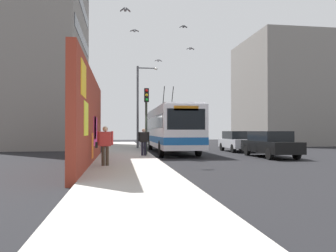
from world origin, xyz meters
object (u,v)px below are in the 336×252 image
object	(u,v)px
pedestrian_at_curb	(144,140)
street_lamp	(140,101)
pedestrian_near_wall	(105,143)
traffic_light	(146,110)
parked_car_silver	(237,141)
city_bus	(171,128)
parked_car_black	(270,143)

from	to	relation	value
pedestrian_at_curb	street_lamp	size ratio (longest dim) A/B	0.23
pedestrian_near_wall	traffic_light	xyz separation A→B (m)	(6.28, -2.24, 1.80)
parked_car_silver	pedestrian_near_wall	distance (m)	14.24
traffic_light	parked_car_silver	bearing A→B (deg)	-59.97
city_bus	pedestrian_at_curb	distance (m)	5.37
traffic_light	parked_car_black	bearing A→B (deg)	-100.72
parked_car_black	city_bus	bearing A→B (deg)	44.20
city_bus	pedestrian_near_wall	distance (m)	11.16
city_bus	pedestrian_near_wall	xyz separation A→B (m)	(-10.24, 4.39, -0.71)
city_bus	traffic_light	bearing A→B (deg)	151.48
parked_car_black	traffic_light	bearing A→B (deg)	79.28
parked_car_black	traffic_light	distance (m)	7.76
city_bus	parked_car_black	world-z (taller)	city_bus
traffic_light	street_lamp	size ratio (longest dim) A/B	0.59
parked_car_silver	street_lamp	distance (m)	8.75
parked_car_black	street_lamp	bearing A→B (deg)	38.09
parked_car_black	pedestrian_at_curb	bearing A→B (deg)	85.57
city_bus	parked_car_silver	bearing A→B (deg)	-86.79
city_bus	street_lamp	bearing A→B (deg)	27.75
street_lamp	city_bus	bearing A→B (deg)	-152.25
pedestrian_at_curb	traffic_light	distance (m)	2.01
parked_car_silver	traffic_light	size ratio (longest dim) A/B	0.99
parked_car_silver	pedestrian_near_wall	size ratio (longest dim) A/B	2.48
pedestrian_near_wall	street_lamp	world-z (taller)	street_lamp
city_bus	traffic_light	size ratio (longest dim) A/B	2.78
city_bus	traffic_light	distance (m)	4.63
pedestrian_near_wall	street_lamp	xyz separation A→B (m)	(14.15, -2.33, 3.02)
parked_car_black	parked_car_silver	bearing A→B (deg)	0.00
pedestrian_at_curb	pedestrian_near_wall	bearing A→B (deg)	159.76
traffic_light	street_lamp	distance (m)	7.96
parked_car_black	pedestrian_near_wall	bearing A→B (deg)	117.04
parked_car_silver	street_lamp	bearing A→B (deg)	63.49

